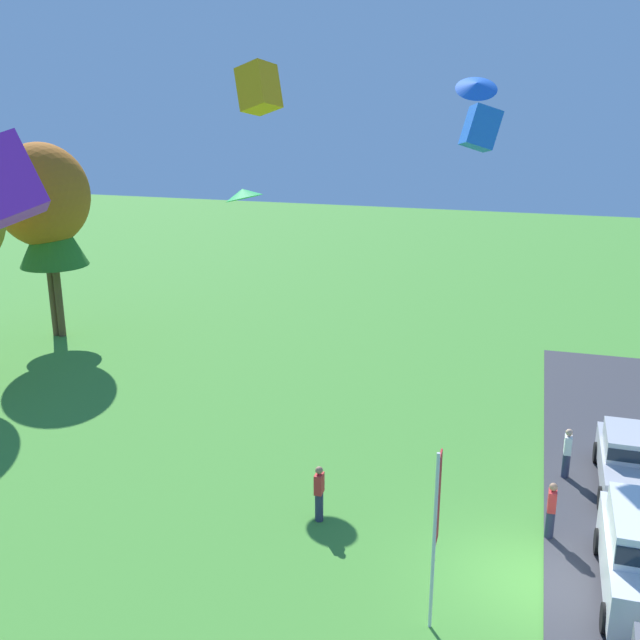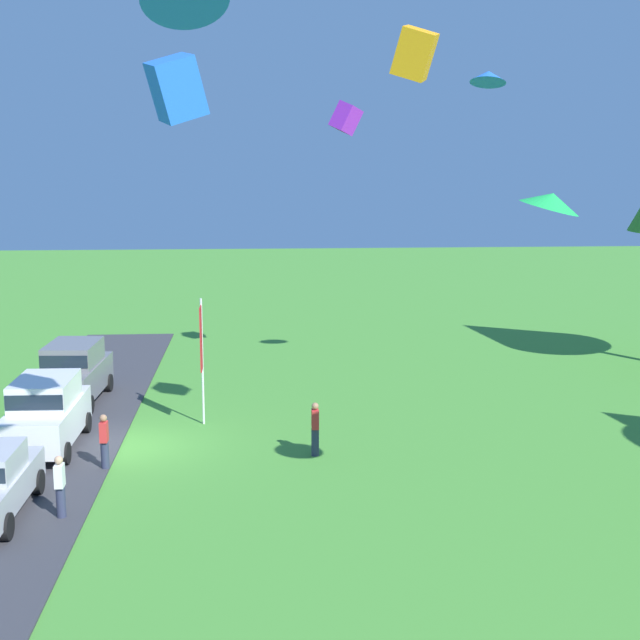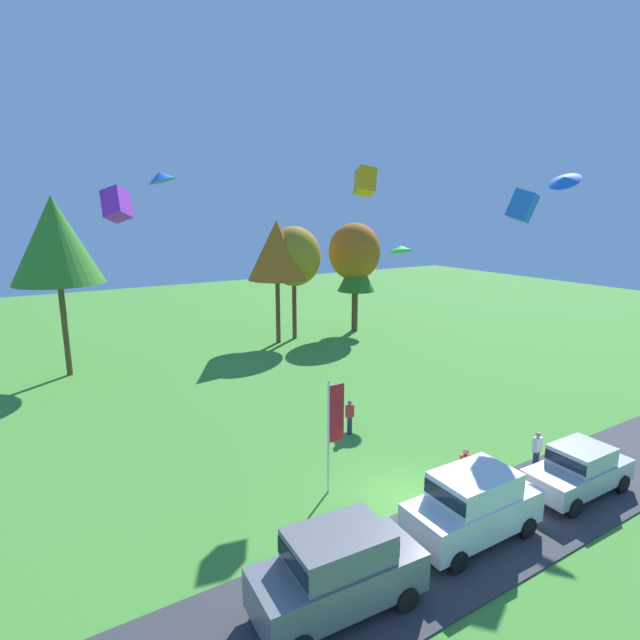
# 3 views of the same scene
# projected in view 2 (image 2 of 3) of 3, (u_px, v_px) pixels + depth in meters

# --- Properties ---
(ground_plane) EXTENTS (120.00, 120.00, 0.00)m
(ground_plane) POSITION_uv_depth(u_px,v_px,m) (137.00, 447.00, 28.62)
(ground_plane) COLOR #478E33
(pavement_strip) EXTENTS (36.00, 4.40, 0.06)m
(pavement_strip) POSITION_uv_depth(u_px,v_px,m) (51.00, 448.00, 28.44)
(pavement_strip) COLOR #38383D
(pavement_strip) RESTS_ON ground
(car_suv_near_entrance) EXTENTS (4.70, 2.26, 2.28)m
(car_suv_near_entrance) POSITION_uv_depth(u_px,v_px,m) (74.00, 370.00, 33.32)
(car_suv_near_entrance) COLOR slate
(car_suv_near_entrance) RESTS_ON ground
(car_suv_mid_row) EXTENTS (4.62, 2.09, 2.28)m
(car_suv_mid_row) POSITION_uv_depth(u_px,v_px,m) (46.00, 410.00, 28.12)
(car_suv_mid_row) COLOR white
(car_suv_mid_row) RESTS_ON ground
(person_on_lawn) EXTENTS (0.36, 0.24, 1.71)m
(person_on_lawn) POSITION_uv_depth(u_px,v_px,m) (104.00, 442.00, 26.39)
(person_on_lawn) COLOR #2D334C
(person_on_lawn) RESTS_ON ground
(person_watching_sky) EXTENTS (0.36, 0.24, 1.71)m
(person_watching_sky) POSITION_uv_depth(u_px,v_px,m) (315.00, 429.00, 27.64)
(person_watching_sky) COLOR #2D334C
(person_watching_sky) RESTS_ON ground
(person_beside_suv) EXTENTS (0.36, 0.24, 1.71)m
(person_beside_suv) POSITION_uv_depth(u_px,v_px,m) (60.00, 487.00, 22.81)
(person_beside_suv) COLOR #2D334C
(person_beside_suv) RESTS_ON ground
(flag_banner) EXTENTS (0.71, 0.08, 4.43)m
(flag_banner) POSITION_uv_depth(u_px,v_px,m) (201.00, 347.00, 30.30)
(flag_banner) COLOR silver
(flag_banner) RESTS_ON ground
(kite_box_topmost) EXTENTS (1.09, 1.42, 1.42)m
(kite_box_topmost) POSITION_uv_depth(u_px,v_px,m) (346.00, 118.00, 35.08)
(kite_box_topmost) COLOR purple
(kite_delta_high_right) EXTENTS (1.73, 1.76, 0.68)m
(kite_delta_high_right) POSITION_uv_depth(u_px,v_px,m) (551.00, 201.00, 19.75)
(kite_delta_high_right) COLOR green
(kite_box_mid_center) EXTENTS (1.36, 1.37, 1.56)m
(kite_box_mid_center) POSITION_uv_depth(u_px,v_px,m) (415.00, 54.00, 23.32)
(kite_box_mid_center) COLOR orange
(kite_box_near_flag) EXTENTS (1.42, 1.42, 1.59)m
(kite_box_near_flag) POSITION_uv_depth(u_px,v_px,m) (176.00, 89.00, 18.84)
(kite_box_near_flag) COLOR blue
(kite_delta_trailing_tail) EXTENTS (1.80, 1.77, 0.76)m
(kite_delta_trailing_tail) POSITION_uv_depth(u_px,v_px,m) (488.00, 77.00, 32.27)
(kite_delta_trailing_tail) COLOR blue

